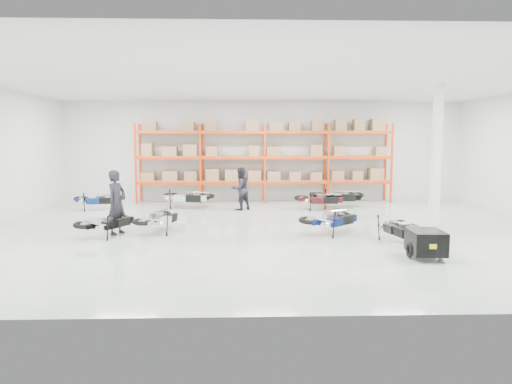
{
  "coord_description": "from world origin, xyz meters",
  "views": [
    {
      "loc": [
        -0.99,
        -13.87,
        2.75
      ],
      "look_at": [
        -0.55,
        0.71,
        1.1
      ],
      "focal_mm": 32.0,
      "sensor_mm": 36.0,
      "label": 1
    }
  ],
  "objects_px": {
    "moto_touring_right": "(402,225)",
    "moto_blue_centre": "(332,215)",
    "trailer": "(426,242)",
    "moto_back_b": "(187,194)",
    "moto_back_c": "(337,193)",
    "moto_back_a": "(99,197)",
    "moto_silver_left": "(160,215)",
    "person_back": "(240,189)",
    "moto_black_far_left": "(108,219)",
    "moto_back_d": "(321,196)",
    "person_left": "(117,202)"
  },
  "relations": [
    {
      "from": "moto_back_c",
      "to": "person_back",
      "type": "relative_size",
      "value": 1.14
    },
    {
      "from": "trailer",
      "to": "moto_touring_right",
      "type": "bearing_deg",
      "value": 93.38
    },
    {
      "from": "moto_blue_centre",
      "to": "trailer",
      "type": "height_order",
      "value": "moto_blue_centre"
    },
    {
      "from": "moto_touring_right",
      "to": "moto_back_c",
      "type": "relative_size",
      "value": 0.85
    },
    {
      "from": "moto_back_b",
      "to": "moto_back_c",
      "type": "distance_m",
      "value": 6.19
    },
    {
      "from": "moto_back_a",
      "to": "person_left",
      "type": "bearing_deg",
      "value": -165.56
    },
    {
      "from": "moto_silver_left",
      "to": "moto_blue_centre",
      "type": "bearing_deg",
      "value": -168.58
    },
    {
      "from": "moto_back_c",
      "to": "moto_silver_left",
      "type": "bearing_deg",
      "value": 131.67
    },
    {
      "from": "moto_silver_left",
      "to": "trailer",
      "type": "height_order",
      "value": "moto_silver_left"
    },
    {
      "from": "moto_touring_right",
      "to": "moto_back_d",
      "type": "distance_m",
      "value": 6.15
    },
    {
      "from": "moto_black_far_left",
      "to": "moto_silver_left",
      "type": "bearing_deg",
      "value": -130.33
    },
    {
      "from": "moto_touring_right",
      "to": "moto_back_b",
      "type": "height_order",
      "value": "moto_back_b"
    },
    {
      "from": "moto_back_d",
      "to": "person_left",
      "type": "height_order",
      "value": "person_left"
    },
    {
      "from": "moto_blue_centre",
      "to": "person_left",
      "type": "distance_m",
      "value": 6.36
    },
    {
      "from": "trailer",
      "to": "moto_back_c",
      "type": "xyz_separation_m",
      "value": [
        -0.37,
        8.23,
        0.21
      ]
    },
    {
      "from": "moto_black_far_left",
      "to": "moto_back_b",
      "type": "height_order",
      "value": "moto_back_b"
    },
    {
      "from": "moto_blue_centre",
      "to": "person_back",
      "type": "xyz_separation_m",
      "value": [
        -2.72,
        4.74,
        0.3
      ]
    },
    {
      "from": "moto_back_c",
      "to": "moto_black_far_left",
      "type": "bearing_deg",
      "value": 129.02
    },
    {
      "from": "moto_back_a",
      "to": "moto_back_c",
      "type": "distance_m",
      "value": 9.64
    },
    {
      "from": "moto_silver_left",
      "to": "moto_back_d",
      "type": "height_order",
      "value": "moto_back_d"
    },
    {
      "from": "moto_silver_left",
      "to": "moto_black_far_left",
      "type": "distance_m",
      "value": 1.49
    },
    {
      "from": "moto_touring_right",
      "to": "person_back",
      "type": "distance_m",
      "value": 7.46
    },
    {
      "from": "moto_black_far_left",
      "to": "moto_touring_right",
      "type": "distance_m",
      "value": 8.25
    },
    {
      "from": "moto_back_a",
      "to": "moto_back_d",
      "type": "height_order",
      "value": "moto_back_d"
    },
    {
      "from": "moto_back_c",
      "to": "person_back",
      "type": "distance_m",
      "value": 4.04
    },
    {
      "from": "moto_silver_left",
      "to": "person_left",
      "type": "relative_size",
      "value": 0.9
    },
    {
      "from": "moto_back_a",
      "to": "person_back",
      "type": "height_order",
      "value": "person_back"
    },
    {
      "from": "moto_back_a",
      "to": "moto_touring_right",
      "type": "bearing_deg",
      "value": -130.52
    },
    {
      "from": "moto_blue_centre",
      "to": "moto_back_c",
      "type": "height_order",
      "value": "moto_back_c"
    },
    {
      "from": "moto_touring_right",
      "to": "trailer",
      "type": "bearing_deg",
      "value": -98.4
    },
    {
      "from": "moto_touring_right",
      "to": "person_back",
      "type": "bearing_deg",
      "value": 117.44
    },
    {
      "from": "moto_touring_right",
      "to": "moto_black_far_left",
      "type": "bearing_deg",
      "value": 163.49
    },
    {
      "from": "moto_blue_centre",
      "to": "moto_silver_left",
      "type": "xyz_separation_m",
      "value": [
        -5.13,
        0.38,
        -0.03
      ]
    },
    {
      "from": "trailer",
      "to": "moto_black_far_left",
      "type": "bearing_deg",
      "value": 164.69
    },
    {
      "from": "moto_touring_right",
      "to": "moto_back_d",
      "type": "height_order",
      "value": "moto_back_d"
    },
    {
      "from": "trailer",
      "to": "moto_silver_left",
      "type": "bearing_deg",
      "value": 157.54
    },
    {
      "from": "moto_back_c",
      "to": "moto_back_d",
      "type": "xyz_separation_m",
      "value": [
        -0.79,
        -0.59,
        -0.05
      ]
    },
    {
      "from": "moto_silver_left",
      "to": "moto_back_a",
      "type": "xyz_separation_m",
      "value": [
        -3.22,
        4.59,
        0.01
      ]
    },
    {
      "from": "moto_blue_centre",
      "to": "person_back",
      "type": "distance_m",
      "value": 5.47
    },
    {
      "from": "moto_blue_centre",
      "to": "person_left",
      "type": "bearing_deg",
      "value": 48.94
    },
    {
      "from": "person_back",
      "to": "trailer",
      "type": "bearing_deg",
      "value": 80.67
    },
    {
      "from": "moto_blue_centre",
      "to": "moto_back_b",
      "type": "height_order",
      "value": "moto_back_b"
    },
    {
      "from": "moto_back_c",
      "to": "moto_back_b",
      "type": "bearing_deg",
      "value": 93.73
    },
    {
      "from": "moto_silver_left",
      "to": "moto_back_b",
      "type": "relative_size",
      "value": 0.9
    },
    {
      "from": "moto_black_far_left",
      "to": "moto_back_a",
      "type": "distance_m",
      "value": 5.43
    },
    {
      "from": "person_left",
      "to": "moto_back_a",
      "type": "bearing_deg",
      "value": 46.11
    },
    {
      "from": "moto_back_c",
      "to": "moto_back_d",
      "type": "distance_m",
      "value": 0.99
    },
    {
      "from": "moto_back_a",
      "to": "moto_silver_left",
      "type": "bearing_deg",
      "value": -153.32
    },
    {
      "from": "moto_touring_right",
      "to": "moto_blue_centre",
      "type": "bearing_deg",
      "value": 133.19
    },
    {
      "from": "trailer",
      "to": "person_back",
      "type": "distance_m",
      "value": 8.81
    }
  ]
}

